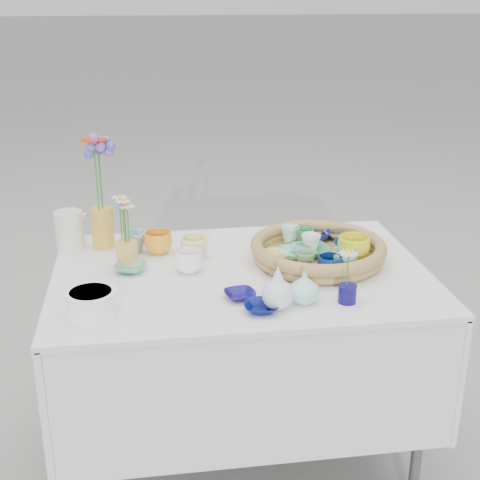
{
  "coord_description": "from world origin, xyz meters",
  "views": [
    {
      "loc": [
        -0.3,
        -2.05,
        1.67
      ],
      "look_at": [
        0.0,
        0.02,
        0.87
      ],
      "focal_mm": 50.0,
      "sensor_mm": 36.0,
      "label": 1
    }
  ],
  "objects": [
    {
      "name": "tray_ceramic_11",
      "position": [
        0.34,
        -0.07,
        0.82
      ],
      "size": [
        0.11,
        0.11,
        0.07
      ],
      "primitive_type": "imported",
      "rotation": [
        0.0,
        0.0,
        0.35
      ],
      "color": "#8AB9A3",
      "rests_on": "wicker_tray"
    },
    {
      "name": "loose_ceramic_5",
      "position": [
        -0.35,
        0.23,
        0.8
      ],
      "size": [
        0.11,
        0.11,
        0.08
      ],
      "primitive_type": "imported",
      "rotation": [
        0.0,
        0.0,
        0.4
      ],
      "color": "#8CB8B2",
      "rests_on": "display_table"
    },
    {
      "name": "loose_ceramic_4",
      "position": [
        -0.03,
        -0.21,
        0.78
      ],
      "size": [
        0.11,
        0.11,
        0.02
      ],
      "primitive_type": "imported",
      "rotation": [
        0.0,
        0.0,
        0.18
      ],
      "color": "#100A5C",
      "rests_on": "display_table"
    },
    {
      "name": "tray_ceramic_3",
      "position": [
        0.25,
        0.06,
        0.8
      ],
      "size": [
        0.14,
        0.14,
        0.03
      ],
      "primitive_type": "imported",
      "rotation": [
        0.0,
        0.0,
        0.09
      ],
      "color": "#449A70",
      "rests_on": "wicker_tray"
    },
    {
      "name": "ground",
      "position": [
        0.0,
        0.0,
        0.0
      ],
      "size": [
        80.0,
        80.0,
        0.0
      ],
      "primitive_type": "plane",
      "color": "gray"
    },
    {
      "name": "daisy_cup",
      "position": [
        -0.38,
        0.12,
        0.8
      ],
      "size": [
        0.09,
        0.09,
        0.08
      ],
      "primitive_type": "cylinder",
      "rotation": [
        0.0,
        0.0,
        -0.16
      ],
      "color": "gold",
      "rests_on": "display_table"
    },
    {
      "name": "fluted_bowl",
      "position": [
        -0.48,
        -0.26,
        0.8
      ],
      "size": [
        0.17,
        0.17,
        0.08
      ],
      "primitive_type": null,
      "rotation": [
        0.0,
        0.0,
        -0.14
      ],
      "color": "white",
      "rests_on": "display_table"
    },
    {
      "name": "tray_ceramic_9",
      "position": [
        0.28,
        -0.11,
        0.82
      ],
      "size": [
        0.09,
        0.09,
        0.07
      ],
      "primitive_type": "imported",
      "rotation": [
        0.0,
        0.0,
        0.02
      ],
      "color": "#081D4F",
      "rests_on": "wicker_tray"
    },
    {
      "name": "hydrangea",
      "position": [
        -0.46,
        0.3,
        1.03
      ],
      "size": [
        0.09,
        0.09,
        0.32
      ],
      "primitive_type": null,
      "rotation": [
        0.0,
        0.0,
        -0.04
      ],
      "color": "#4849A4",
      "rests_on": "tall_vase_yellow"
    },
    {
      "name": "loose_ceramic_0",
      "position": [
        -0.27,
        0.21,
        0.81
      ],
      "size": [
        0.11,
        0.11,
        0.08
      ],
      "primitive_type": "imported",
      "rotation": [
        0.0,
        0.0,
        0.07
      ],
      "color": "orange",
      "rests_on": "display_table"
    },
    {
      "name": "bud_vase_seafoam",
      "position": [
        0.16,
        -0.26,
        0.82
      ],
      "size": [
        0.12,
        0.12,
        0.1
      ],
      "primitive_type": "imported",
      "rotation": [
        0.0,
        0.0,
        -0.28
      ],
      "color": "#A0DED8",
      "rests_on": "display_table"
    },
    {
      "name": "tray_ceramic_2",
      "position": [
        0.39,
        -0.01,
        0.83
      ],
      "size": [
        0.12,
        0.12,
        0.09
      ],
      "primitive_type": "imported",
      "rotation": [
        0.0,
        0.0,
        -0.12
      ],
      "color": "yellow",
      "rests_on": "wicker_tray"
    },
    {
      "name": "loose_ceramic_3",
      "position": [
        -0.17,
        0.02,
        0.8
      ],
      "size": [
        0.12,
        0.12,
        0.08
      ],
      "primitive_type": "imported",
      "rotation": [
        0.0,
        0.0,
        0.27
      ],
      "color": "white",
      "rests_on": "display_table"
    },
    {
      "name": "daisy_posy",
      "position": [
        -0.39,
        0.13,
        0.92
      ],
      "size": [
        0.1,
        0.1,
        0.16
      ],
      "primitive_type": null,
      "rotation": [
        0.0,
        0.0,
        -0.28
      ],
      "color": "silver",
      "rests_on": "daisy_cup"
    },
    {
      "name": "bud_vase_cobalt",
      "position": [
        0.29,
        -0.28,
        0.79
      ],
      "size": [
        0.06,
        0.06,
        0.06
      ],
      "primitive_type": "cylinder",
      "rotation": [
        0.0,
        0.0,
        0.03
      ],
      "color": "#0D084F",
      "rests_on": "display_table"
    },
    {
      "name": "display_table",
      "position": [
        0.0,
        0.0,
        0.0
      ],
      "size": [
        1.26,
        0.86,
        0.77
      ],
      "primitive_type": null,
      "color": "white",
      "rests_on": "ground"
    },
    {
      "name": "loose_ceramic_1",
      "position": [
        -0.15,
        0.15,
        0.8
      ],
      "size": [
        0.11,
        0.11,
        0.08
      ],
      "primitive_type": "imported",
      "rotation": [
        0.0,
        0.0,
        0.16
      ],
      "color": "#F7F08E",
      "rests_on": "display_table"
    },
    {
      "name": "tray_ceramic_10",
      "position": [
        0.12,
        0.03,
        0.8
      ],
      "size": [
        0.12,
        0.12,
        0.03
      ],
      "primitive_type": "imported",
      "rotation": [
        0.0,
        0.0,
        0.2
      ],
      "color": "#FBF66C",
      "rests_on": "wicker_tray"
    },
    {
      "name": "tall_vase_yellow",
      "position": [
        -0.47,
        0.29,
        0.84
      ],
      "size": [
        0.09,
        0.09,
        0.15
      ],
      "primitive_type": "cylinder",
      "rotation": [
        0.0,
        0.0,
        0.11
      ],
      "color": "gold",
      "rests_on": "display_table"
    },
    {
      "name": "bud_vase_paleblue",
      "position": [
        0.07,
        -0.3,
        0.84
      ],
      "size": [
        0.1,
        0.1,
        0.14
      ],
      "primitive_type": null,
      "rotation": [
        0.0,
        0.0,
        -0.01
      ],
      "color": "silver",
      "rests_on": "display_table"
    },
    {
      "name": "white_pitcher",
      "position": [
        -0.59,
        0.31,
        0.83
      ],
      "size": [
        0.16,
        0.12,
        0.14
      ],
      "primitive_type": null,
      "rotation": [
        0.0,
        0.0,
        0.16
      ],
      "color": "silver",
      "rests_on": "display_table"
    },
    {
      "name": "tray_ceramic_0",
      "position": [
        0.31,
        0.21,
        0.8
      ],
      "size": [
        0.15,
        0.15,
        0.04
      ],
      "primitive_type": "imported",
      "rotation": [
        0.0,
        0.0,
        0.42
      ],
      "color": "navy",
      "rests_on": "wicker_tray"
    },
    {
      "name": "tray_ceramic_12",
      "position": [
        0.26,
        0.16,
        0.82
      ],
      "size": [
        0.09,
        0.09,
        0.07
      ],
      "primitive_type": "imported",
      "rotation": [
        0.0,
        0.0,
        0.26
      ],
      "color": "#327F4E",
      "rests_on": "wicker_tray"
    },
    {
      "name": "tray_ceramic_6",
      "position": [
        0.21,
        0.19,
        0.81
      ],
      "size": [
        0.07,
        0.07,
        0.06
      ],
      "primitive_type": "imported",
      "rotation": [
        0.0,
        0.0,
        0.07
      ],
      "color": "#B9EED4",
      "rests_on": "wicker_tray"
    },
    {
      "name": "tray_ceramic_1",
      "position": [
        0.41,
        0.08,
        0.8
      ],
      "size": [
        0.12,
        0.12,
        0.03
      ],
      "primitive_type": "imported",
      "rotation": [
        0.0,
        0.0,
        -0.06
      ],
      "color": "#041D50",
      "rests_on": "wicker_tray"
    },
    {
      "name": "gerbera",
      "position": [
        -0.47,
        0.28,
        1.04
      ],
      "size": [
        0.12,
        0.12,
        0.27
      ],
      "primitive_type": null,
      "rotation": [
        0.0,
        0.0,
        -0.14
      ],
      "color": "#F51F00",
      "rests_on": "tall_vase_yellow"
    },
    {
      "name": "loose_ceramic_2",
      "position": [
        -0.37,
        0.05,
        0.78
      ],
      "size": [
        0.12,
        0.12,
        0.03
      ],
      "primitive_type": "imported",
      "rotation": [
        0.0,
        0.0,
        -0.19
      ],
      "color": "#55A675",
      "rests_on": "display_table"
    },
    {
      "name": "single_daisy",
      "position": [
        0.28,
        -0.28,
        0.87
      ],
      "size": [
        0.09,
        0.09,
        0.12
      ],
      "primitive_type": null,
      "rotation": [
        0.0,
        0.0,
        -0.32
      ],
      "color": "white",
      "rests_on": "bud_vase_cobalt"
    },
    {
      "name": "loose_ceramic_6",
      "position": [
        0.02,
        -0.3,
        0.78
      ],
      "size": [
        0.12,
        0.12,
        0.03
      ],
      "primitive_type": "imported",
      "rotation": [
        0.0,
        0.0,
        -0.11
      ],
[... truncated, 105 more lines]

